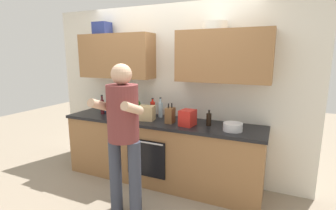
{
  "coord_description": "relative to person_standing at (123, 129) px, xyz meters",
  "views": [
    {
      "loc": [
        1.47,
        -3.0,
        1.78
      ],
      "look_at": [
        0.17,
        -0.1,
        1.15
      ],
      "focal_mm": 26.54,
      "sensor_mm": 36.0,
      "label": 1
    }
  ],
  "objects": [
    {
      "name": "person_standing",
      "position": [
        0.0,
        0.0,
        0.0
      ],
      "size": [
        0.49,
        0.45,
        1.71
      ],
      "color": "#383D4C",
      "rests_on": "ground"
    },
    {
      "name": "knife_block",
      "position": [
        0.21,
        0.79,
        -0.01
      ],
      "size": [
        0.1,
        0.14,
        0.26
      ],
      "color": "brown",
      "rests_on": "counter"
    },
    {
      "name": "bottle_hotsauce",
      "position": [
        -0.16,
        0.99,
        0.01
      ],
      "size": [
        0.07,
        0.07,
        0.28
      ],
      "color": "red",
      "rests_on": "counter"
    },
    {
      "name": "potted_herb",
      "position": [
        -0.41,
        0.93,
        0.02
      ],
      "size": [
        0.15,
        0.15,
        0.25
      ],
      "color": "#9E6647",
      "rests_on": "counter"
    },
    {
      "name": "mixing_bowl",
      "position": [
        1.04,
        0.76,
        -0.06
      ],
      "size": [
        0.23,
        0.23,
        0.1
      ],
      "primitive_type": "cylinder",
      "color": "silver",
      "rests_on": "counter"
    },
    {
      "name": "bottle_soda",
      "position": [
        -0.33,
        0.69,
        0.04
      ],
      "size": [
        0.07,
        0.07,
        0.35
      ],
      "color": "#198C33",
      "rests_on": "counter"
    },
    {
      "name": "counter",
      "position": [
        0.03,
        0.84,
        -0.56
      ],
      "size": [
        2.84,
        0.67,
        0.9
      ],
      "color": "olive",
      "rests_on": "ground"
    },
    {
      "name": "back_wall_unit",
      "position": [
        0.03,
        1.11,
        0.49
      ],
      "size": [
        4.0,
        0.38,
        2.5
      ],
      "color": "silver",
      "rests_on": "ground"
    },
    {
      "name": "ground_plane",
      "position": [
        0.03,
        0.84,
        -1.01
      ],
      "size": [
        12.0,
        12.0,
        0.0
      ],
      "primitive_type": "plane",
      "color": "gray"
    },
    {
      "name": "cup_tea",
      "position": [
        -1.01,
        0.94,
        -0.06
      ],
      "size": [
        0.08,
        0.08,
        0.11
      ],
      "primitive_type": "cylinder",
      "color": "#33598C",
      "rests_on": "counter"
    },
    {
      "name": "bottle_wine",
      "position": [
        -0.94,
        0.83,
        0.01
      ],
      "size": [
        0.06,
        0.06,
        0.3
      ],
      "color": "#471419",
      "rests_on": "counter"
    },
    {
      "name": "grocery_bag_bread",
      "position": [
        -0.15,
        0.78,
        -0.01
      ],
      "size": [
        0.25,
        0.21,
        0.2
      ],
      "primitive_type": "cube",
      "rotation": [
        0.0,
        0.0,
        0.18
      ],
      "color": "tan",
      "rests_on": "counter"
    },
    {
      "name": "grocery_bag_crisps",
      "position": [
        0.47,
        0.76,
        -0.01
      ],
      "size": [
        0.2,
        0.22,
        0.2
      ],
      "primitive_type": "cube",
      "rotation": [
        0.0,
        0.0,
        -0.14
      ],
      "color": "red",
      "rests_on": "counter"
    },
    {
      "name": "bottle_soy",
      "position": [
        0.72,
        0.86,
        -0.02
      ],
      "size": [
        0.07,
        0.07,
        0.2
      ],
      "color": "black",
      "rests_on": "counter"
    },
    {
      "name": "bottle_water",
      "position": [
        -0.04,
        1.01,
        0.01
      ],
      "size": [
        0.07,
        0.07,
        0.29
      ],
      "color": "silver",
      "rests_on": "counter"
    },
    {
      "name": "cup_ceramic",
      "position": [
        -0.79,
        0.79,
        -0.07
      ],
      "size": [
        0.09,
        0.09,
        0.09
      ],
      "primitive_type": "cylinder",
      "color": "#BF4C47",
      "rests_on": "counter"
    }
  ]
}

